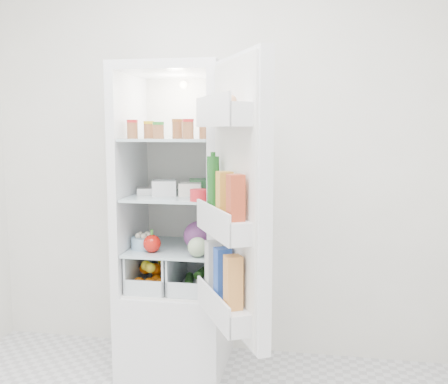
% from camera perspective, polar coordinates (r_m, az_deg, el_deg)
% --- Properties ---
extents(room_walls, '(3.02, 3.02, 2.61)m').
position_cam_1_polar(room_walls, '(1.72, -10.19, 12.14)').
color(room_walls, silver).
rests_on(room_walls, ground).
extents(refrigerator, '(0.60, 0.60, 1.80)m').
position_cam_1_polar(refrigerator, '(3.07, -5.27, -7.46)').
color(refrigerator, white).
rests_on(refrigerator, ground).
extents(shelf_low, '(0.49, 0.53, 0.01)m').
position_cam_1_polar(shelf_low, '(2.99, -5.60, -6.36)').
color(shelf_low, silver).
rests_on(shelf_low, refrigerator).
extents(shelf_mid, '(0.49, 0.53, 0.02)m').
position_cam_1_polar(shelf_mid, '(2.93, -5.67, -0.47)').
color(shelf_mid, silver).
rests_on(shelf_mid, refrigerator).
extents(shelf_top, '(0.49, 0.53, 0.02)m').
position_cam_1_polar(shelf_top, '(2.91, -5.76, 5.99)').
color(shelf_top, silver).
rests_on(shelf_top, refrigerator).
extents(crisper_left, '(0.23, 0.46, 0.22)m').
position_cam_1_polar(crisper_left, '(3.06, -7.81, -8.61)').
color(crisper_left, silver).
rests_on(crisper_left, refrigerator).
extents(crisper_right, '(0.23, 0.46, 0.22)m').
position_cam_1_polar(crisper_right, '(2.99, -3.28, -8.90)').
color(crisper_right, silver).
rests_on(crisper_right, refrigerator).
extents(condiment_jars, '(0.46, 0.16, 0.08)m').
position_cam_1_polar(condiment_jars, '(2.80, -6.39, 6.96)').
color(condiment_jars, '#B21919').
rests_on(condiment_jars, shelf_top).
extents(squeeze_bottle, '(0.06, 0.06, 0.20)m').
position_cam_1_polar(squeeze_bottle, '(2.83, -1.73, 8.14)').
color(squeeze_bottle, silver).
rests_on(squeeze_bottle, shelf_top).
extents(tub_white, '(0.17, 0.17, 0.09)m').
position_cam_1_polar(tub_white, '(2.91, -6.84, 0.48)').
color(tub_white, white).
rests_on(tub_white, shelf_mid).
extents(tub_cream, '(0.15, 0.15, 0.07)m').
position_cam_1_polar(tub_cream, '(2.89, -3.88, 0.33)').
color(tub_cream, white).
rests_on(tub_cream, shelf_mid).
extents(tin_red, '(0.10, 0.10, 0.06)m').
position_cam_1_polar(tin_red, '(2.67, -2.92, -0.36)').
color(tin_red, red).
rests_on(tin_red, shelf_mid).
extents(foil_tray, '(0.18, 0.16, 0.04)m').
position_cam_1_polar(foil_tray, '(2.98, -8.47, 0.13)').
color(foil_tray, silver).
rests_on(foil_tray, shelf_mid).
extents(tub_green, '(0.14, 0.17, 0.08)m').
position_cam_1_polar(tub_green, '(3.01, -2.96, 0.69)').
color(tub_green, '#439551').
rests_on(tub_green, shelf_mid).
extents(red_cabbage, '(0.17, 0.17, 0.17)m').
position_cam_1_polar(red_cabbage, '(2.88, -2.97, -5.02)').
color(red_cabbage, '#4D1C51').
rests_on(red_cabbage, shelf_low).
extents(bell_pepper, '(0.10, 0.10, 0.10)m').
position_cam_1_polar(bell_pepper, '(2.86, -8.23, -5.86)').
color(bell_pepper, red).
rests_on(bell_pepper, shelf_low).
extents(mushroom_bowl, '(0.18, 0.18, 0.07)m').
position_cam_1_polar(mushroom_bowl, '(2.95, -9.14, -5.77)').
color(mushroom_bowl, '#8BB2CF').
rests_on(mushroom_bowl, shelf_low).
extents(salad_bag, '(0.11, 0.11, 0.11)m').
position_cam_1_polar(salad_bag, '(2.73, -3.04, -6.31)').
color(salad_bag, '#9DB588').
rests_on(salad_bag, shelf_low).
extents(citrus_pile, '(0.20, 0.31, 0.16)m').
position_cam_1_polar(citrus_pile, '(3.04, -7.89, -9.26)').
color(citrus_pile, orange).
rests_on(citrus_pile, refrigerator).
extents(veg_pile, '(0.16, 0.30, 0.10)m').
position_cam_1_polar(veg_pile, '(3.00, -3.19, -9.78)').
color(veg_pile, '#1E521B').
rests_on(veg_pile, refrigerator).
extents(fridge_door, '(0.41, 0.57, 1.30)m').
position_cam_1_polar(fridge_door, '(2.31, 1.28, -1.41)').
color(fridge_door, white).
rests_on(fridge_door, refrigerator).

